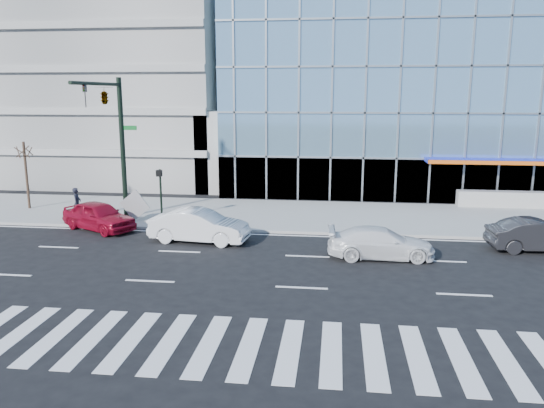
{
  "coord_description": "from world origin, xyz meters",
  "views": [
    {
      "loc": [
        1.21,
        -23.12,
        7.27
      ],
      "look_at": [
        -1.99,
        3.0,
        1.76
      ],
      "focal_mm": 35.0,
      "sensor_mm": 36.0,
      "label": 1
    }
  ],
  "objects": [
    {
      "name": "ground",
      "position": [
        0.0,
        0.0,
        0.0
      ],
      "size": [
        160.0,
        160.0,
        0.0
      ],
      "primitive_type": "plane",
      "color": "black",
      "rests_on": "ground"
    },
    {
      "name": "sidewalk",
      "position": [
        0.0,
        8.0,
        0.07
      ],
      "size": [
        120.0,
        8.0,
        0.15
      ],
      "primitive_type": "cube",
      "color": "gray",
      "rests_on": "ground"
    },
    {
      "name": "theatre_building",
      "position": [
        14.0,
        26.0,
        7.5
      ],
      "size": [
        42.0,
        26.0,
        15.0
      ],
      "primitive_type": "cube",
      "color": "#7EB1D3",
      "rests_on": "ground"
    },
    {
      "name": "parking_garage",
      "position": [
        -20.0,
        26.0,
        10.0
      ],
      "size": [
        24.0,
        24.0,
        20.0
      ],
      "primitive_type": "cube",
      "color": "gray",
      "rests_on": "ground"
    },
    {
      "name": "ramp_block",
      "position": [
        -6.0,
        18.0,
        3.0
      ],
      "size": [
        6.0,
        8.0,
        6.0
      ],
      "primitive_type": "cube",
      "color": "gray",
      "rests_on": "ground"
    },
    {
      "name": "traffic_signal",
      "position": [
        -11.0,
        4.57,
        6.16
      ],
      "size": [
        1.14,
        5.74,
        8.0
      ],
      "color": "black",
      "rests_on": "sidewalk"
    },
    {
      "name": "ped_signal_post",
      "position": [
        -8.5,
        4.94,
        2.14
      ],
      "size": [
        0.3,
        0.33,
        3.0
      ],
      "color": "black",
      "rests_on": "sidewalk"
    },
    {
      "name": "street_tree_near",
      "position": [
        -18.0,
        7.5,
        3.78
      ],
      "size": [
        1.1,
        1.1,
        4.23
      ],
      "color": "#332319",
      "rests_on": "sidewalk"
    },
    {
      "name": "white_suv",
      "position": [
        3.27,
        0.22,
        0.69
      ],
      "size": [
        4.84,
        2.15,
        1.38
      ],
      "primitive_type": "imported",
      "rotation": [
        0.0,
        0.0,
        1.62
      ],
      "color": "white",
      "rests_on": "ground"
    },
    {
      "name": "white_sedan",
      "position": [
        -5.49,
        1.8,
        0.81
      ],
      "size": [
        5.09,
        2.25,
        1.62
      ],
      "primitive_type": "imported",
      "rotation": [
        0.0,
        0.0,
        1.46
      ],
      "color": "silver",
      "rests_on": "ground"
    },
    {
      "name": "dark_sedan",
      "position": [
        10.69,
        2.18,
        0.75
      ],
      "size": [
        4.7,
        1.99,
        1.51
      ],
      "primitive_type": "imported",
      "rotation": [
        0.0,
        0.0,
        1.66
      ],
      "color": "black",
      "rests_on": "ground"
    },
    {
      "name": "red_sedan",
      "position": [
        -11.49,
        3.44,
        0.77
      ],
      "size": [
        4.87,
        3.74,
        1.55
      ],
      "primitive_type": "imported",
      "rotation": [
        0.0,
        0.0,
        1.09
      ],
      "color": "maroon",
      "rests_on": "ground"
    },
    {
      "name": "pedestrian",
      "position": [
        -13.68,
        5.35,
        1.04
      ],
      "size": [
        0.53,
        0.71,
        1.78
      ],
      "primitive_type": "imported",
      "rotation": [
        0.0,
        0.0,
        1.73
      ],
      "color": "black",
      "rests_on": "sidewalk"
    },
    {
      "name": "tilted_panel",
      "position": [
        -10.05,
        5.0,
        1.06
      ],
      "size": [
        1.82,
        0.19,
        1.83
      ],
      "primitive_type": "cube",
      "rotation": [
        0.0,
        0.91,
        -0.07
      ],
      "color": "gray",
      "rests_on": "sidewalk"
    }
  ]
}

